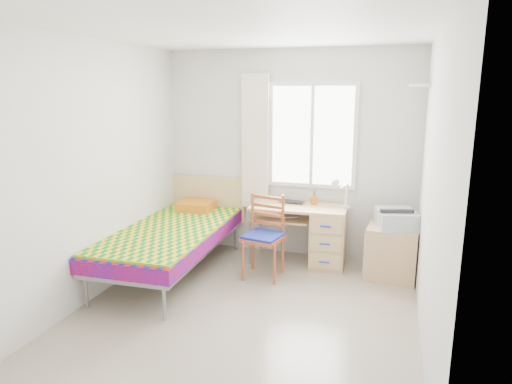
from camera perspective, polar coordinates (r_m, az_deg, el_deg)
floor at (r=4.58m, az=-1.28°, el=-14.71°), size 3.50×3.50×0.00m
ceiling at (r=4.09m, az=-1.47°, el=19.60°), size 3.50×3.50×0.00m
wall_back at (r=5.81m, az=4.08°, el=4.68°), size 3.20×0.00×3.20m
wall_left at (r=4.88m, az=-19.51°, el=2.45°), size 0.00×3.50×3.50m
wall_right at (r=3.95m, az=21.22°, el=0.03°), size 0.00×3.50×3.50m
window at (r=5.70m, az=7.03°, el=6.99°), size 1.10×0.04×1.30m
curtain at (r=5.83m, az=-0.10°, el=6.23°), size 0.35×0.05×1.70m
floating_shelf at (r=5.26m, az=19.74°, el=12.44°), size 0.20×0.32×0.03m
bed at (r=5.41m, az=-10.16°, el=-5.17°), size 1.09×2.25×0.97m
desk at (r=5.60m, az=8.29°, el=-5.25°), size 1.18×0.58×0.72m
chair at (r=5.21m, az=1.14°, el=-4.93°), size 0.48×0.48×0.94m
cabinet at (r=5.45m, az=16.57°, el=-7.22°), size 0.59×0.53×0.60m
printer at (r=5.33m, az=17.12°, el=-3.14°), size 0.51×0.55×0.20m
laptop at (r=5.67m, az=4.30°, el=-1.35°), size 0.34×0.24×0.02m
pen_cup at (r=5.66m, az=7.25°, el=-1.06°), size 0.08×0.08×0.10m
task_lamp at (r=5.39m, az=10.51°, el=0.13°), size 0.21×0.31×0.37m
book at (r=5.65m, az=3.43°, el=-2.91°), size 0.24×0.28×0.02m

